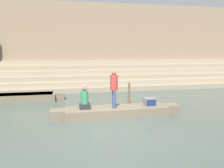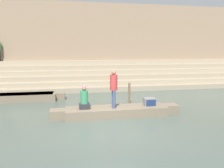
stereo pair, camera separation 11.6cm
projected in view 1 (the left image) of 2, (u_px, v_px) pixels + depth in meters
The scene contains 9 objects.
ground_plane at pixel (112, 130), 8.35m from camera, with size 120.00×120.00×0.00m, color #47544C.
ghat_steps at pixel (89, 78), 17.68m from camera, with size 36.00×3.34×2.18m.
back_wall at pixel (87, 45), 19.02m from camera, with size 34.20×1.28×7.00m.
rowboat_main at pixel (117, 111), 10.14m from camera, with size 6.00×1.28×0.42m.
person_standing at pixel (114, 86), 9.80m from camera, with size 0.33×0.33×1.72m.
person_rowing at pixel (85, 99), 9.73m from camera, with size 0.47×0.37×1.08m.
tv_set at pixel (150, 102), 10.33m from camera, with size 0.55×0.42×0.37m.
moored_boat_shore at pixel (23, 97), 13.17m from camera, with size 4.92×1.19×0.43m.
mooring_post at pixel (129, 94), 12.06m from camera, with size 0.13×0.13×1.26m, color brown.
Camera 1 is at (-1.53, -7.84, 3.00)m, focal length 35.00 mm.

